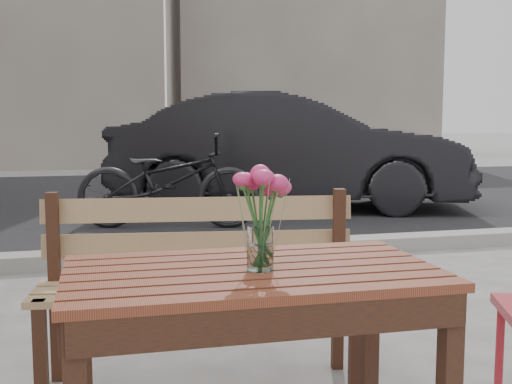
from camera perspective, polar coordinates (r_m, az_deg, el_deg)
street at (r=7.14m, az=-9.25°, el=-2.32°), size 30.00×8.12×0.12m
backdrop_buildings at (r=16.56m, az=-11.92°, el=15.09°), size 15.50×4.00×8.00m
main_table at (r=1.97m, az=-0.36°, el=-9.96°), size 1.12×0.66×0.68m
main_bench at (r=2.75m, az=-4.99°, el=-6.50°), size 1.39×0.59×0.84m
main_vase at (r=1.88m, az=0.38°, el=-1.15°), size 0.17×0.17×0.31m
parked_car at (r=8.03m, az=2.96°, el=3.66°), size 4.60×2.78×1.43m
bicycle at (r=6.62m, az=-7.79°, el=1.01°), size 1.97×1.07×0.98m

